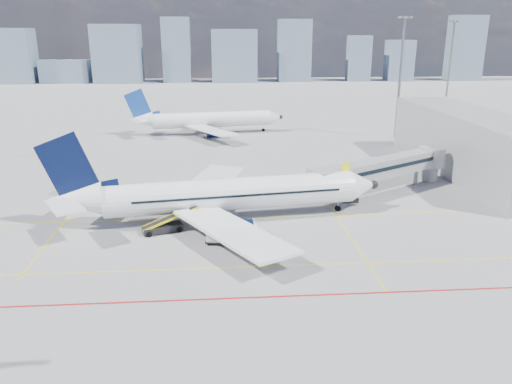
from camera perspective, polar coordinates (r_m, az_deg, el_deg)
ground at (r=55.48m, az=-3.21°, el=-5.89°), size 420.00×420.00×0.00m
apron_markings at (r=51.91m, az=-3.75°, el=-7.63°), size 90.00×35.12×0.01m
jet_bridge at (r=74.28m, az=14.90°, el=2.75°), size 23.55×15.78×6.30m
terminal_block at (r=88.63m, az=23.21°, el=5.12°), size 10.00×42.00×10.00m
floodlight_mast_ne at (r=113.02m, az=16.15°, el=12.71°), size 3.20×0.61×25.45m
floodlight_mast_far at (r=155.65m, az=21.28°, el=13.43°), size 3.20×0.61×25.45m
distant_skyline at (r=241.27m, az=-7.19°, el=15.30°), size 253.88×15.11×30.03m
main_aircraft at (r=61.23m, az=-4.33°, el=-0.38°), size 41.22×35.80×12.07m
second_aircraft at (r=115.28m, az=-5.79°, el=8.19°), size 35.69×30.97×10.65m
baggage_tug at (r=55.32m, az=-2.21°, el=-5.23°), size 2.14×1.69×1.32m
cargo_dolly at (r=55.07m, az=-3.97°, el=-4.93°), size 3.64×2.13×1.87m
belt_loader at (r=59.16m, az=-10.48°, el=-3.89°), size 6.67×3.59×2.70m
ramp_worker at (r=51.70m, az=3.39°, el=-6.63°), size 0.59×0.75×1.81m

